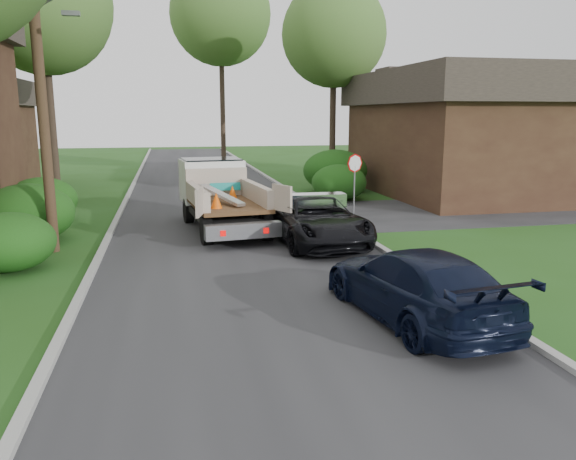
# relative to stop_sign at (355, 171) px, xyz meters

# --- Properties ---
(ground) EXTENTS (120.00, 120.00, 0.00)m
(ground) POSITION_rel_stop_sign_xyz_m (-5.20, -9.00, -1.78)
(ground) COLOR #224C15
(ground) RESTS_ON ground
(road) EXTENTS (8.00, 90.00, 0.02)m
(road) POSITION_rel_stop_sign_xyz_m (-5.20, 1.00, -1.77)
(road) COLOR #28282B
(road) RESTS_ON ground
(side_street) EXTENTS (16.00, 7.00, 0.02)m
(side_street) POSITION_rel_stop_sign_xyz_m (6.80, 0.00, -1.77)
(side_street) COLOR #28282B
(side_street) RESTS_ON ground
(curb_left) EXTENTS (0.20, 90.00, 0.12)m
(curb_left) POSITION_rel_stop_sign_xyz_m (-9.30, 1.00, -1.72)
(curb_left) COLOR #9E9E99
(curb_left) RESTS_ON ground
(curb_right) EXTENTS (0.20, 90.00, 0.12)m
(curb_right) POSITION_rel_stop_sign_xyz_m (-1.10, 1.00, -1.72)
(curb_right) COLOR #9E9E99
(curb_right) RESTS_ON ground
(stop_sign) EXTENTS (0.71, 0.32, 2.48)m
(stop_sign) POSITION_rel_stop_sign_xyz_m (0.00, 0.00, 0.00)
(stop_sign) COLOR slate
(stop_sign) RESTS_ON ground
(utility_pole) EXTENTS (2.42, 1.25, 10.00)m
(utility_pole) POSITION_rel_stop_sign_xyz_m (-10.68, -4.02, 3.40)
(utility_pole) COLOR #382619
(utility_pole) RESTS_ON ground
(house_right) EXTENTS (9.72, 12.96, 6.20)m
(house_right) POSITION_rel_stop_sign_xyz_m (7.80, 5.00, 1.38)
(house_right) COLOR #372016
(house_right) RESTS_ON ground
(hedge_left_a) EXTENTS (2.34, 2.34, 1.53)m
(hedge_left_a) POSITION_rel_stop_sign_xyz_m (-11.40, -6.00, -1.01)
(hedge_left_a) COLOR #123E0E
(hedge_left_a) RESTS_ON ground
(hedge_left_b) EXTENTS (2.86, 2.86, 1.87)m
(hedge_left_b) POSITION_rel_stop_sign_xyz_m (-11.70, -2.50, -0.84)
(hedge_left_b) COLOR #123E0E
(hedge_left_b) RESTS_ON ground
(hedge_left_c) EXTENTS (2.60, 2.60, 1.70)m
(hedge_left_c) POSITION_rel_stop_sign_xyz_m (-12.00, 1.00, -0.93)
(hedge_left_c) COLOR #123E0E
(hedge_left_c) RESTS_ON ground
(hedge_right_a) EXTENTS (2.60, 2.60, 1.70)m
(hedge_right_a) POSITION_rel_stop_sign_xyz_m (0.60, 4.00, -0.93)
(hedge_right_a) COLOR #123E0E
(hedge_right_a) RESTS_ON ground
(hedge_right_b) EXTENTS (3.38, 3.38, 2.21)m
(hedge_right_b) POSITION_rel_stop_sign_xyz_m (1.30, 7.00, -0.67)
(hedge_right_b) COLOR #123E0E
(hedge_right_b) RESTS_ON ground
(tree_left_far) EXTENTS (6.40, 6.40, 12.20)m
(tree_left_far) POSITION_rel_stop_sign_xyz_m (-12.70, 8.00, 7.20)
(tree_left_far) COLOR #2D2119
(tree_left_far) RESTS_ON ground
(tree_right_far) EXTENTS (6.00, 6.00, 11.50)m
(tree_right_far) POSITION_rel_stop_sign_xyz_m (2.30, 11.00, 6.70)
(tree_right_far) COLOR #2D2119
(tree_right_far) RESTS_ON ground
(tree_center_far) EXTENTS (7.20, 7.20, 14.60)m
(tree_center_far) POSITION_rel_stop_sign_xyz_m (-3.20, 21.00, 9.20)
(tree_center_far) COLOR #2D2119
(tree_center_far) RESTS_ON ground
(flatbed_truck) EXTENTS (3.25, 6.49, 2.37)m
(flatbed_truck) POSITION_rel_stop_sign_xyz_m (-5.55, -1.01, -0.49)
(flatbed_truck) COLOR black
(flatbed_truck) RESTS_ON ground
(black_pickup) EXTENTS (2.81, 5.51, 1.49)m
(black_pickup) POSITION_rel_stop_sign_xyz_m (-2.80, -4.50, -1.03)
(black_pickup) COLOR black
(black_pickup) RESTS_ON ground
(navy_suv) EXTENTS (2.63, 5.17, 1.44)m
(navy_suv) POSITION_rel_stop_sign_xyz_m (-2.60, -11.50, -1.06)
(navy_suv) COLOR black
(navy_suv) RESTS_ON ground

